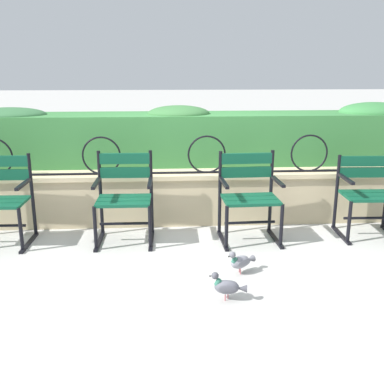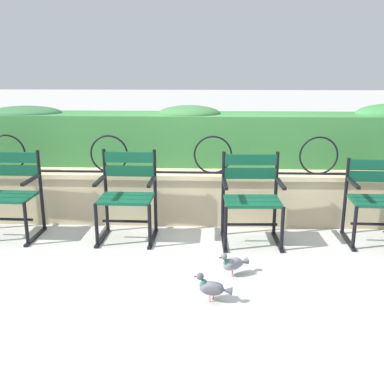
% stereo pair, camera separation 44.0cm
% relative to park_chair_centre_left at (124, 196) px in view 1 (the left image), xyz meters
% --- Properties ---
extents(ground_plane, '(60.00, 60.00, 0.00)m').
position_rel_park_chair_centre_left_xyz_m(ground_plane, '(0.67, -0.27, -0.47)').
color(ground_plane, '#B7B5AF').
extents(stone_wall, '(7.99, 0.41, 0.58)m').
position_rel_park_chair_centre_left_xyz_m(stone_wall, '(0.67, 0.52, -0.17)').
color(stone_wall, '#C6B289').
rests_on(stone_wall, ground).
extents(iron_arch_fence, '(7.44, 0.02, 0.42)m').
position_rel_park_chair_centre_left_xyz_m(iron_arch_fence, '(0.36, 0.44, 0.29)').
color(iron_arch_fence, black).
rests_on(iron_arch_fence, stone_wall).
extents(hedge_row, '(7.83, 0.67, 0.72)m').
position_rel_park_chair_centre_left_xyz_m(hedge_row, '(0.70, 1.03, 0.44)').
color(hedge_row, '#387A3D').
rests_on(hedge_row, stone_wall).
extents(park_chair_centre_left, '(0.57, 0.53, 0.90)m').
position_rel_park_chair_centre_left_xyz_m(park_chair_centre_left, '(0.00, 0.00, 0.00)').
color(park_chair_centre_left, '#0F4C33').
rests_on(park_chair_centre_left, ground).
extents(park_chair_centre_right, '(0.60, 0.54, 0.89)m').
position_rel_park_chair_centre_left_xyz_m(park_chair_centre_right, '(1.26, -0.04, -0.00)').
color(park_chair_centre_right, '#0F4C33').
rests_on(park_chair_centre_right, ground).
extents(park_chair_rightmost, '(0.61, 0.54, 0.82)m').
position_rel_park_chair_centre_left_xyz_m(park_chair_rightmost, '(2.53, 0.02, -0.02)').
color(park_chair_rightmost, '#0F4C33').
rests_on(park_chair_rightmost, ground).
extents(pigeon_near_chairs, '(0.29, 0.13, 0.22)m').
position_rel_park_chair_centre_left_xyz_m(pigeon_near_chairs, '(0.87, -1.31, -0.36)').
color(pigeon_near_chairs, '#5B5B66').
rests_on(pigeon_near_chairs, ground).
extents(pigeon_far_side, '(0.26, 0.20, 0.22)m').
position_rel_park_chair_centre_left_xyz_m(pigeon_far_side, '(1.05, -0.86, -0.36)').
color(pigeon_far_side, gray).
rests_on(pigeon_far_side, ground).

